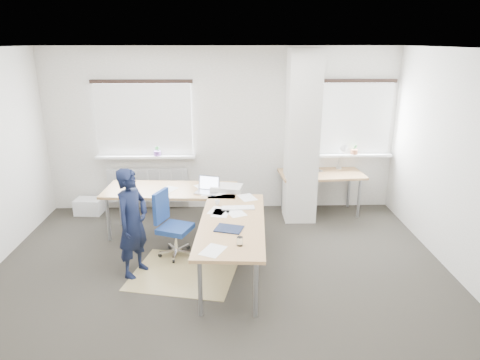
{
  "coord_description": "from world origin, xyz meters",
  "views": [
    {
      "loc": [
        0.11,
        -4.75,
        2.89
      ],
      "look_at": [
        0.27,
        0.9,
        1.03
      ],
      "focal_mm": 32.0,
      "sensor_mm": 36.0,
      "label": 1
    }
  ],
  "objects_px": {
    "task_chair": "(174,238)",
    "person": "(133,223)",
    "desk_main": "(202,206)",
    "desk_side": "(321,175)"
  },
  "relations": [
    {
      "from": "task_chair",
      "to": "person",
      "type": "distance_m",
      "value": 0.78
    },
    {
      "from": "desk_main",
      "to": "task_chair",
      "type": "xyz_separation_m",
      "value": [
        -0.4,
        -0.11,
        -0.43
      ]
    },
    {
      "from": "desk_main",
      "to": "person",
      "type": "xyz_separation_m",
      "value": [
        -0.83,
        -0.58,
        0.02
      ]
    },
    {
      "from": "desk_side",
      "to": "task_chair",
      "type": "xyz_separation_m",
      "value": [
        -2.36,
        -1.48,
        -0.42
      ]
    },
    {
      "from": "person",
      "to": "task_chair",
      "type": "bearing_deg",
      "value": -17.13
    },
    {
      "from": "desk_main",
      "to": "desk_side",
      "type": "xyz_separation_m",
      "value": [
        1.96,
        1.38,
        -0.01
      ]
    },
    {
      "from": "desk_side",
      "to": "task_chair",
      "type": "height_order",
      "value": "desk_side"
    },
    {
      "from": "desk_main",
      "to": "person",
      "type": "distance_m",
      "value": 1.01
    },
    {
      "from": "desk_main",
      "to": "task_chair",
      "type": "distance_m",
      "value": 0.6
    },
    {
      "from": "desk_main",
      "to": "desk_side",
      "type": "bearing_deg",
      "value": 38.7
    }
  ]
}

